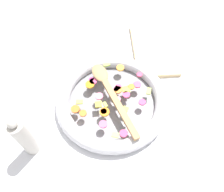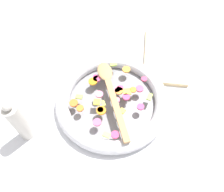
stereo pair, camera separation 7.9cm
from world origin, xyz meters
TOP-DOWN VIEW (x-y plane):
  - ground_plane at (0.00, 0.00)m, footprint 4.00×4.00m
  - skillet at (0.00, 0.00)m, footprint 0.42×0.42m
  - chopped_vegetables at (-0.00, 0.00)m, footprint 0.33×0.30m
  - wooden_spoon at (0.02, 0.01)m, footprint 0.33×0.16m
  - pepper_mill at (-0.16, 0.28)m, footprint 0.05×0.05m
  - cutting_board at (0.26, -0.20)m, footprint 0.31×0.18m

SIDE VIEW (x-z plane):
  - ground_plane at x=0.00m, z-range 0.00..0.00m
  - cutting_board at x=0.26m, z-range 0.00..0.02m
  - skillet at x=0.00m, z-range 0.00..0.05m
  - chopped_vegetables at x=0.00m, z-range 0.05..0.06m
  - wooden_spoon at x=0.02m, z-range 0.06..0.07m
  - pepper_mill at x=-0.16m, z-range -0.01..0.20m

